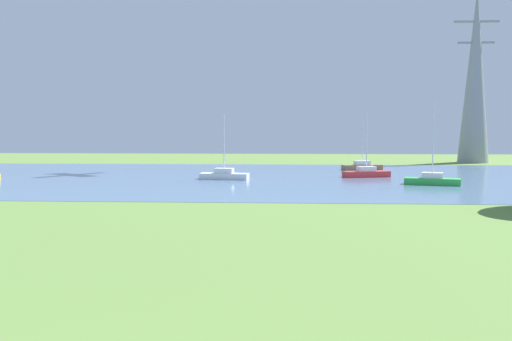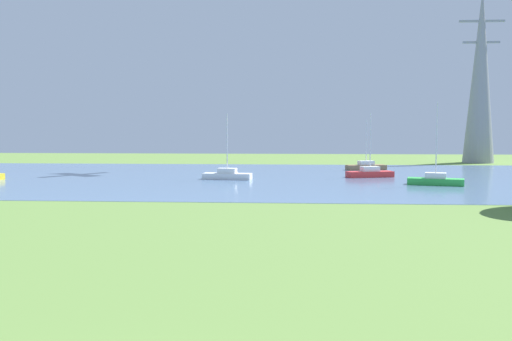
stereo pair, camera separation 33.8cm
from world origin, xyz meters
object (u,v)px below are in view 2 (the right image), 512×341
(sailboat_red, at_px, (370,173))
(sailboat_brown, at_px, (366,166))
(sailboat_white, at_px, (227,175))
(electricity_pylon, at_px, (480,75))
(sailboat_green, at_px, (436,180))

(sailboat_red, xyz_separation_m, sailboat_brown, (0.85, 10.06, -0.01))
(sailboat_white, relative_size, electricity_pylon, 0.25)
(sailboat_brown, relative_size, electricity_pylon, 0.24)
(sailboat_white, bearing_deg, sailboat_red, 13.46)
(sailboat_white, distance_m, electricity_pylon, 45.91)
(sailboat_white, bearing_deg, sailboat_green, -12.68)
(sailboat_brown, bearing_deg, electricity_pylon, 40.68)
(electricity_pylon, bearing_deg, sailboat_green, -113.01)
(sailboat_white, distance_m, sailboat_brown, 20.38)
(sailboat_green, relative_size, sailboat_brown, 1.22)
(sailboat_white, height_order, sailboat_brown, sailboat_white)
(sailboat_green, distance_m, sailboat_red, 9.11)
(sailboat_green, bearing_deg, sailboat_red, 121.56)
(sailboat_brown, bearing_deg, sailboat_green, -77.60)
(sailboat_green, height_order, electricity_pylon, electricity_pylon)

